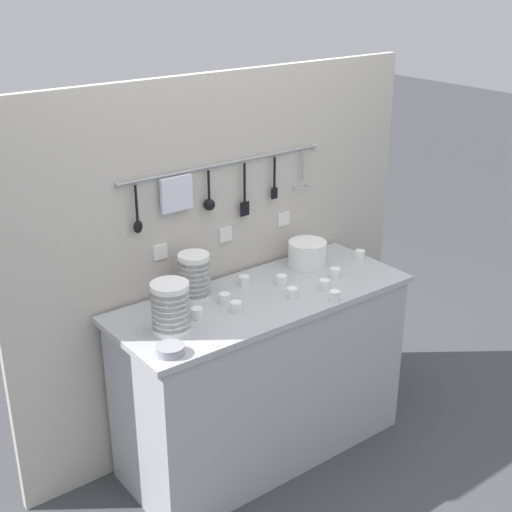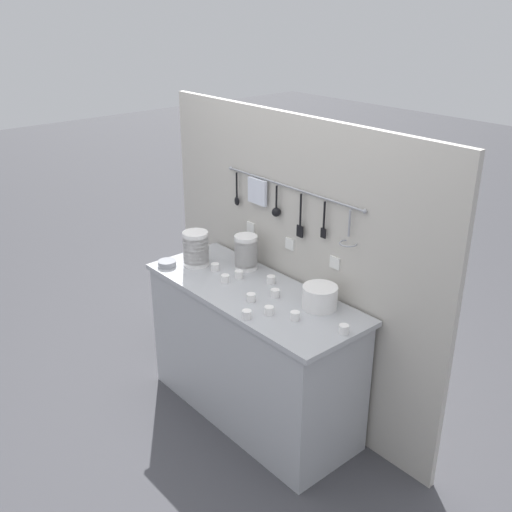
# 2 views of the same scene
# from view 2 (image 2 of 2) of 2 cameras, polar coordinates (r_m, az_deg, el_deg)

# --- Properties ---
(ground_plane) EXTENTS (20.00, 20.00, 0.00)m
(ground_plane) POSITION_cam_2_polar(r_m,az_deg,el_deg) (4.00, -0.29, -14.56)
(ground_plane) COLOR #424247
(counter) EXTENTS (1.46, 0.57, 0.88)m
(counter) POSITION_cam_2_polar(r_m,az_deg,el_deg) (3.74, -0.31, -9.25)
(counter) COLOR #ADAFB5
(counter) RESTS_ON ground
(back_wall) EXTENTS (2.26, 0.11, 1.87)m
(back_wall) POSITION_cam_2_polar(r_m,az_deg,el_deg) (3.69, 3.46, -0.96)
(back_wall) COLOR #BCB7AD
(back_wall) RESTS_ON ground
(bowl_stack_back_corner) EXTENTS (0.15, 0.15, 0.22)m
(bowl_stack_back_corner) POSITION_cam_2_polar(r_m,az_deg,el_deg) (3.76, -0.96, 0.37)
(bowl_stack_back_corner) COLOR white
(bowl_stack_back_corner) RESTS_ON counter
(bowl_stack_short_front) EXTENTS (0.16, 0.16, 0.22)m
(bowl_stack_short_front) POSITION_cam_2_polar(r_m,az_deg,el_deg) (3.83, -5.75, 0.72)
(bowl_stack_short_front) COLOR white
(bowl_stack_short_front) RESTS_ON counter
(plate_stack) EXTENTS (0.20, 0.20, 0.13)m
(plate_stack) POSITION_cam_2_polar(r_m,az_deg,el_deg) (3.33, 6.10, -3.90)
(plate_stack) COLOR white
(plate_stack) RESTS_ON counter
(steel_mixing_bowl) EXTENTS (0.12, 0.12, 0.04)m
(steel_mixing_bowl) POSITION_cam_2_polar(r_m,az_deg,el_deg) (3.87, -8.47, -0.70)
(steel_mixing_bowl) COLOR #93969E
(steel_mixing_bowl) RESTS_ON counter
(cup_mid_row) EXTENTS (0.05, 0.05, 0.05)m
(cup_mid_row) POSITION_cam_2_polar(r_m,az_deg,el_deg) (3.39, -0.47, -3.97)
(cup_mid_row) COLOR white
(cup_mid_row) RESTS_ON counter
(cup_centre) EXTENTS (0.05, 0.05, 0.05)m
(cup_centre) POSITION_cam_2_polar(r_m,az_deg,el_deg) (3.60, 1.39, -2.24)
(cup_centre) COLOR white
(cup_centre) RESTS_ON counter
(cup_edge_far) EXTENTS (0.05, 0.05, 0.05)m
(cup_edge_far) POSITION_cam_2_polar(r_m,az_deg,el_deg) (3.67, -1.64, -1.75)
(cup_edge_far) COLOR white
(cup_edge_far) RESTS_ON counter
(cup_edge_near) EXTENTS (0.05, 0.05, 0.05)m
(cup_edge_near) POSITION_cam_2_polar(r_m,az_deg,el_deg) (3.62, -2.96, -2.15)
(cup_edge_near) COLOR white
(cup_edge_near) RESTS_ON counter
(cup_by_caddy) EXTENTS (0.05, 0.05, 0.05)m
(cup_by_caddy) POSITION_cam_2_polar(r_m,az_deg,el_deg) (3.77, -3.90, -1.05)
(cup_by_caddy) COLOR white
(cup_by_caddy) RESTS_ON counter
(cup_front_right) EXTENTS (0.05, 0.05, 0.05)m
(cup_front_right) POSITION_cam_2_polar(r_m,az_deg,el_deg) (3.26, 1.25, -5.22)
(cup_front_right) COLOR white
(cup_front_right) RESTS_ON counter
(cup_back_left) EXTENTS (0.05, 0.05, 0.05)m
(cup_back_left) POSITION_cam_2_polar(r_m,az_deg,el_deg) (3.12, 8.36, -6.90)
(cup_back_left) COLOR white
(cup_back_left) RESTS_ON counter
(cup_beside_plates) EXTENTS (0.05, 0.05, 0.05)m
(cup_beside_plates) POSITION_cam_2_polar(r_m,az_deg,el_deg) (3.44, 1.83, -3.56)
(cup_beside_plates) COLOR white
(cup_beside_plates) RESTS_ON counter
(cup_back_right) EXTENTS (0.05, 0.05, 0.05)m
(cup_back_right) POSITION_cam_2_polar(r_m,az_deg,el_deg) (3.22, -0.89, -5.58)
(cup_back_right) COLOR white
(cup_back_right) RESTS_ON counter
(cup_front_left) EXTENTS (0.05, 0.05, 0.05)m
(cup_front_left) POSITION_cam_2_polar(r_m,az_deg,el_deg) (3.21, 3.74, -5.70)
(cup_front_left) COLOR white
(cup_front_left) RESTS_ON counter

